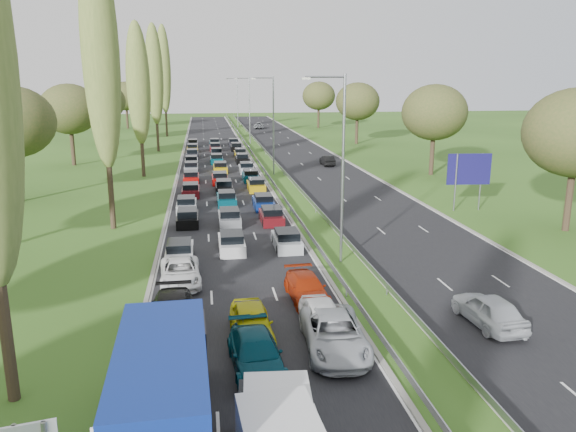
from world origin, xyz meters
TOP-DOWN VIEW (x-y plane):
  - ground at (4.50, 80.00)m, footprint 260.00×260.00m
  - near_carriageway at (-2.25, 82.50)m, footprint 10.50×215.00m
  - far_carriageway at (11.25, 82.50)m, footprint 10.50×215.00m
  - central_reservation at (4.50, 82.50)m, footprint 2.36×215.00m
  - lamp_columns at (4.50, 78.00)m, footprint 0.18×140.18m
  - poplar_row at (-11.50, 68.17)m, footprint 2.80×127.80m
  - woodland_left at (-22.00, 62.63)m, footprint 8.00×166.00m
  - woodland_right at (24.00, 66.67)m, footprint 8.00×153.00m
  - traffic_queue_fill at (-2.24, 77.74)m, footprint 9.14×69.08m
  - near_car_2 at (-5.74, 40.44)m, footprint 2.55×5.08m
  - near_car_3 at (-5.92, 34.22)m, footprint 2.19×5.35m
  - near_car_7 at (-2.33, 29.80)m, footprint 2.33×5.10m
  - near_car_8 at (-2.26, 32.66)m, footprint 1.96×4.64m
  - near_car_10 at (1.25, 30.98)m, footprint 2.94×5.77m
  - near_car_11 at (1.09, 36.88)m, footprint 2.12×4.73m
  - near_car_12 at (1.11, 32.71)m, footprint 1.88×4.54m
  - far_car_0 at (9.25, 32.44)m, footprint 2.19×4.78m
  - far_car_1 at (12.78, 84.38)m, footprint 1.47×4.11m
  - far_car_2 at (9.33, 145.15)m, footprint 2.78×5.39m
  - blue_lorry at (-5.63, 25.18)m, footprint 2.66×9.56m
  - direction_sign at (19.40, 55.77)m, footprint 4.00×0.41m

SIDE VIEW (x-z plane):
  - ground at x=4.50m, z-range 0.00..0.00m
  - near_carriageway at x=-2.25m, z-range -0.02..0.02m
  - far_carriageway at x=11.25m, z-range -0.02..0.02m
  - traffic_queue_fill at x=-2.24m, z-range 0.04..0.84m
  - central_reservation at x=4.50m, z-range 0.39..0.71m
  - near_car_11 at x=1.09m, z-range 0.02..1.37m
  - far_car_1 at x=12.78m, z-range 0.02..1.37m
  - near_car_2 at x=-5.74m, z-range 0.02..1.40m
  - near_car_7 at x=-2.33m, z-range 0.02..1.47m
  - far_car_2 at x=9.33m, z-range 0.02..1.47m
  - near_car_12 at x=1.11m, z-range 0.02..1.56m
  - near_car_3 at x=-5.92m, z-range 0.02..1.57m
  - near_car_10 at x=1.25m, z-range 0.02..1.58m
  - near_car_8 at x=-2.26m, z-range 0.02..1.59m
  - far_car_0 at x=9.25m, z-range 0.02..1.61m
  - blue_lorry at x=-5.63m, z-range 0.07..4.10m
  - direction_sign at x=19.40m, z-range 0.97..6.17m
  - lamp_columns at x=4.50m, z-range 0.00..12.00m
  - woodland_right at x=24.00m, z-range 2.13..13.23m
  - woodland_left at x=-22.00m, z-range 2.13..13.23m
  - poplar_row at x=-11.50m, z-range 1.17..23.61m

